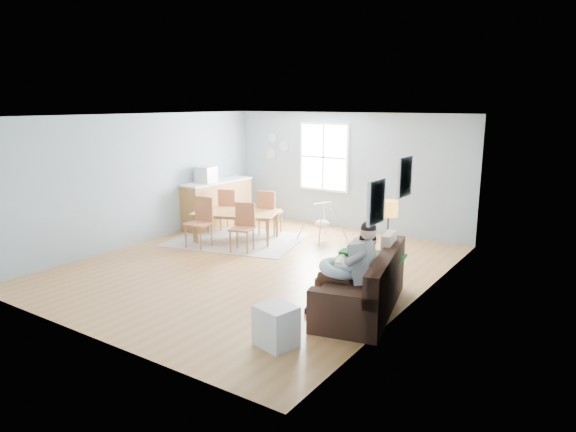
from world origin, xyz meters
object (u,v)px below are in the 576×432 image
Objects in this scene: sofa at (365,289)px; storage_cube at (276,326)px; dining_table at (236,226)px; chair_sw at (201,218)px; floor_lamp at (388,216)px; baby_swing at (322,224)px; counter at (217,203)px; monitor at (206,175)px; toddler at (363,256)px; chair_ne at (268,209)px; chair_nw at (229,207)px; father at (351,265)px; chair_se at (243,224)px.

sofa is 4.26× the size of storage_cube.
chair_sw is (-0.30, -0.76, 0.28)m from dining_table.
baby_swing is at bearing 140.01° from floor_lamp.
storage_cube is 0.27× the size of counter.
baby_swing is (1.84, 1.82, -0.23)m from chair_sw.
counter is 0.82m from monitor.
toddler reaches higher than dining_table.
toddler is 3.64m from baby_swing.
baby_swing is at bearing 13.41° from chair_ne.
sofa is 2.30× the size of chair_nw.
floor_lamp is at bearing -17.40° from chair_nw.
father reaches higher than storage_cube.
baby_swing reaches higher than dining_table.
chair_se reaches higher than storage_cube.
counter is (-1.88, 1.36, 0.00)m from chair_se.
chair_sw is 2.46× the size of monitor.
floor_lamp reaches higher than chair_nw.
father is 3.69m from chair_se.
toddler is 1.89m from storage_cube.
chair_se is at bearing 173.97° from floor_lamp.
toddler is 0.86× the size of chair_ne.
chair_nw is (-4.17, 4.08, 0.32)m from storage_cube.
floor_lamp reaches higher than sofa.
dining_table is at bearing -145.52° from baby_swing.
toddler is 5.57m from monitor.
storage_cube is at bearing -66.57° from dining_table.
toddler is 4.33m from chair_ne.
dining_table is (-3.96, 1.92, 0.01)m from sofa.
monitor is at bearing 140.11° from storage_cube.
chair_nw is at bearing -25.90° from counter.
dining_table is 1.65m from monitor.
chair_ne is 1.28m from baby_swing.
sofa is 1.37m from floor_lamp.
storage_cube is at bearing -44.33° from chair_nw.
father is 0.98× the size of floor_lamp.
counter is (-5.09, 2.58, -0.18)m from toddler.
floor_lamp reaches higher than father.
floor_lamp is 3.11m from baby_swing.
chair_nw reaches higher than chair_se.
chair_se is 2.25m from monitor.
chair_sw is at bearing 160.41° from father.
monitor is (-5.09, 2.20, 0.55)m from toddler.
chair_se is at bearing 159.25° from toddler.
chair_ne reaches higher than baby_swing.
dining_table is at bearing 134.93° from storage_cube.
chair_ne is (-3.23, 4.31, 0.33)m from storage_cube.
dining_table is 1.84× the size of chair_se.
sofa is 2.19× the size of baby_swing.
sofa is at bearing -83.39° from floor_lamp.
chair_sw is 1.06× the size of chair_se.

